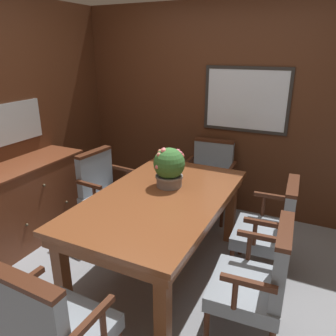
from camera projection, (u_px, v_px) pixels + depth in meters
The scene contains 10 objects.
ground_plane at pixel (154, 284), 2.86m from camera, with size 14.00×14.00×0.00m, color gray.
wall_back at pixel (222, 112), 3.91m from camera, with size 7.20×0.08×2.45m.
dining_table at pixel (160, 206), 2.80m from camera, with size 1.05×1.78×0.77m.
chair_right_near at pixel (258, 279), 2.17m from camera, with size 0.51×0.59×0.92m.
chair_head_near at pixel (53, 328), 1.80m from camera, with size 0.58×0.49×0.92m.
chair_head_far at pixel (210, 176), 3.94m from camera, with size 0.59×0.51×0.92m.
chair_right_far at pixel (272, 226), 2.82m from camera, with size 0.51×0.59×0.92m.
chair_left_far at pixel (105, 189), 3.55m from camera, with size 0.52×0.60×0.92m.
potted_plant at pixel (169, 167), 2.90m from camera, with size 0.28×0.28×0.36m.
sideboard_cabinet at pixel (30, 200), 3.48m from camera, with size 0.49×1.25×0.84m.
Camera 1 is at (1.13, -2.05, 1.95)m, focal length 35.00 mm.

